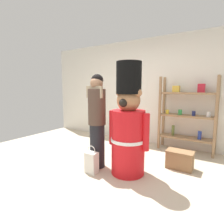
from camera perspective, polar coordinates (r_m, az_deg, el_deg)
ground_plane at (r=3.07m, az=-3.71°, el=-19.45°), size 6.40×6.40×0.00m
back_wall at (r=4.68m, az=12.56°, el=6.27°), size 6.40×0.12×2.60m
merchandise_shelf at (r=4.27m, az=22.51°, el=-0.55°), size 1.17×0.35×1.64m
teddy_bear_guard at (r=2.92m, az=5.12°, el=-4.54°), size 0.71×0.56×1.80m
person_shopper at (r=3.15m, az=-4.74°, el=-2.11°), size 0.32×0.31×1.63m
shopping_bag at (r=3.12m, az=-6.43°, el=-15.42°), size 0.20×0.15×0.46m
display_crate at (r=3.47m, az=20.50°, el=-13.83°), size 0.45×0.26×0.31m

